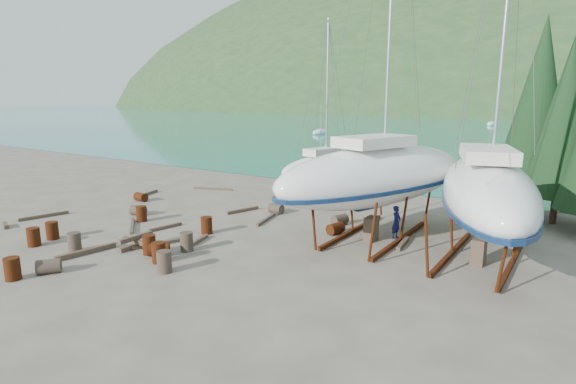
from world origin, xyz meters
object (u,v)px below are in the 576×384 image
Objects in this scene: large_sailboat_far at (487,191)px; small_sailboat_shore at (323,168)px; worker at (396,222)px; large_sailboat_near at (378,175)px.

large_sailboat_far is 1.54× the size of small_sailboat_shore.
large_sailboat_far is 4.79m from worker.
small_sailboat_shore is at bearing 130.69° from large_sailboat_far.
small_sailboat_shore is (-7.11, 7.13, -1.18)m from large_sailboat_near.
large_sailboat_far reaches higher than worker.
large_sailboat_near reaches higher than large_sailboat_far.
large_sailboat_far is at bearing -17.50° from small_sailboat_shore.
large_sailboat_near is at bearing 118.24° from worker.
large_sailboat_near is 5.08m from large_sailboat_far.
large_sailboat_near reaches higher than small_sailboat_shore.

